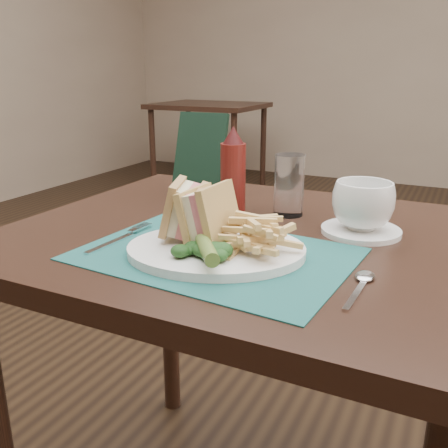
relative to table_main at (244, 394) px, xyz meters
name	(u,v)px	position (x,y,z in m)	size (l,w,h in m)	color
floor	(305,406)	(0.00, 0.50, -0.38)	(7.00, 7.00, 0.00)	black
wall_back	(419,186)	(0.00, 4.00, -0.38)	(6.00, 6.00, 0.00)	gray
table_main	(244,394)	(0.00, 0.00, 0.00)	(0.90, 0.75, 0.75)	black
table_bg_left	(209,147)	(-1.71, 3.07, 0.00)	(0.90, 0.75, 0.75)	black
placemat	(216,254)	(0.01, -0.14, 0.38)	(0.44, 0.32, 0.00)	#19504B
plate	(216,250)	(0.01, -0.14, 0.38)	(0.30, 0.24, 0.01)	white
sandwich_half_a	(173,209)	(-0.08, -0.13, 0.44)	(0.06, 0.10, 0.09)	tan
sandwich_half_b	(198,212)	(-0.03, -0.13, 0.44)	(0.06, 0.10, 0.09)	tan
kale_garnish	(200,251)	(0.01, -0.21, 0.41)	(0.11, 0.08, 0.03)	#143312
pickle_spear	(206,248)	(0.02, -0.21, 0.41)	(0.02, 0.02, 0.12)	#4F6E29
fries_pile	(259,233)	(0.08, -0.13, 0.42)	(0.18, 0.20, 0.06)	#D9B46C
fork	(120,236)	(-0.18, -0.15, 0.38)	(0.03, 0.17, 0.01)	silver
spoon	(359,287)	(0.25, -0.18, 0.38)	(0.03, 0.15, 0.01)	silver
saucer	(361,231)	(0.20, 0.08, 0.38)	(0.15, 0.15, 0.01)	white
coffee_cup	(363,205)	(0.20, 0.08, 0.43)	(0.12, 0.12, 0.09)	white
drinking_glass	(289,185)	(0.04, 0.14, 0.44)	(0.06, 0.06, 0.13)	white
ketchup_bottle	(233,170)	(-0.08, 0.11, 0.47)	(0.05, 0.05, 0.19)	#59140F
check_presenter	(200,155)	(-0.21, 0.20, 0.47)	(0.12, 0.01, 0.21)	black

